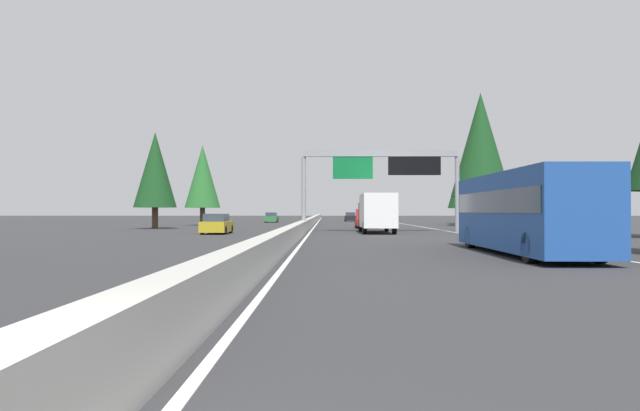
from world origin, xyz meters
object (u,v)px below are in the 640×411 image
at_px(oncoming_far, 217,224).
at_px(conifer_right_far, 463,181).
at_px(conifer_right_mid, 481,145).
at_px(pickup_far_right, 366,219).
at_px(conifer_left_near, 155,170).
at_px(sign_gantry_overhead, 383,167).
at_px(conifer_left_mid, 203,177).
at_px(oncoming_near, 271,218).
at_px(sedan_far_center, 350,217).
at_px(bus_mid_left, 524,210).
at_px(box_truck_near_center, 377,212).

distance_m(oncoming_far, conifer_right_far, 45.89).
xyz_separation_m(conifer_right_mid, conifer_right_far, (13.31, -1.03, -3.42)).
distance_m(pickup_far_right, conifer_left_near, 20.73).
height_order(conifer_right_mid, conifer_left_near, conifer_right_mid).
distance_m(sign_gantry_overhead, conifer_right_far, 35.57).
relative_size(oncoming_far, conifer_left_mid, 0.47).
height_order(oncoming_near, conifer_left_mid, conifer_left_mid).
bearing_deg(oncoming_far, conifer_left_near, -147.79).
bearing_deg(conifer_left_near, oncoming_near, -14.00).
xyz_separation_m(pickup_far_right, conifer_left_mid, (11.62, 18.40, 4.80)).
relative_size(sedan_far_center, oncoming_near, 1.00).
relative_size(bus_mid_left, conifer_left_mid, 1.22).
height_order(oncoming_far, conifer_right_far, conifer_right_far).
xyz_separation_m(bus_mid_left, conifer_left_mid, (48.01, 22.10, 4.00)).
bearing_deg(oncoming_far, conifer_left_mid, -166.39).
relative_size(bus_mid_left, conifer_right_far, 1.23).
relative_size(box_truck_near_center, sedan_far_center, 1.93).
bearing_deg(bus_mid_left, box_truck_near_center, 9.19).
height_order(bus_mid_left, conifer_right_mid, conifer_right_mid).
bearing_deg(conifer_right_far, conifer_left_mid, 107.58).
relative_size(conifer_right_far, conifer_left_mid, 0.99).
bearing_deg(conifer_right_far, sign_gantry_overhead, 157.21).
height_order(bus_mid_left, conifer_right_far, conifer_right_far).
xyz_separation_m(bus_mid_left, conifer_right_far, (58.40, -10.71, 3.96)).
distance_m(box_truck_near_center, conifer_right_far, 38.29).
relative_size(oncoming_far, conifer_right_far, 0.47).
xyz_separation_m(box_truck_near_center, conifer_right_mid, (21.91, -13.43, 7.48)).
bearing_deg(sedan_far_center, oncoming_far, 167.92).
bearing_deg(conifer_right_mid, oncoming_far, 133.47).
xyz_separation_m(box_truck_near_center, conifer_left_mid, (24.83, 18.35, 4.10)).
relative_size(sedan_far_center, conifer_right_mid, 0.29).
relative_size(pickup_far_right, oncoming_far, 1.27).
xyz_separation_m(conifer_right_far, conifer_left_mid, (-10.39, 32.81, 0.04)).
height_order(oncoming_near, conifer_left_near, conifer_left_near).
xyz_separation_m(bus_mid_left, pickup_far_right, (36.39, 3.70, -0.80)).
xyz_separation_m(bus_mid_left, conifer_left_near, (34.12, 23.78, 3.83)).
distance_m(bus_mid_left, conifer_right_far, 59.51).
bearing_deg(box_truck_near_center, conifer_right_mid, -31.51).
xyz_separation_m(bus_mid_left, box_truck_near_center, (23.18, 3.75, -0.11)).
bearing_deg(sign_gantry_overhead, pickup_far_right, 3.34).
bearing_deg(sedan_far_center, sign_gantry_overhead, -179.30).
xyz_separation_m(sign_gantry_overhead, conifer_left_mid, (22.40, 19.03, 0.51)).
relative_size(box_truck_near_center, oncoming_near, 1.93).
height_order(conifer_right_far, conifer_left_near, conifer_right_far).
height_order(pickup_far_right, sedan_far_center, pickup_far_right).
relative_size(conifer_left_near, conifer_left_mid, 0.97).
height_order(sign_gantry_overhead, pickup_far_right, sign_gantry_overhead).
xyz_separation_m(sign_gantry_overhead, conifer_right_mid, (19.48, -12.75, 3.89)).
xyz_separation_m(box_truck_near_center, sedan_far_center, (53.53, -0.06, -0.93)).
distance_m(box_truck_near_center, sedan_far_center, 53.53).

